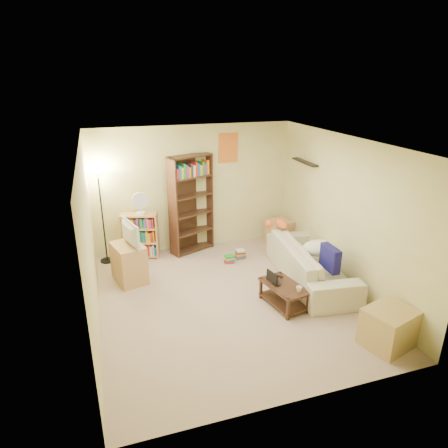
% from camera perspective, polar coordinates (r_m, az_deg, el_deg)
% --- Properties ---
extents(room, '(4.50, 4.54, 2.52)m').
position_cam_1_polar(room, '(5.85, 0.82, 3.03)').
color(room, tan).
rests_on(room, ground).
extents(sofa, '(2.47, 1.40, 0.66)m').
position_cam_1_polar(sofa, '(7.10, 12.22, -5.40)').
color(sofa, beige).
rests_on(sofa, ground).
extents(navy_pillow, '(0.14, 0.44, 0.39)m').
position_cam_1_polar(navy_pillow, '(6.62, 14.92, -4.75)').
color(navy_pillow, navy).
rests_on(navy_pillow, sofa).
extents(cream_blanket, '(0.61, 0.44, 0.26)m').
position_cam_1_polar(cream_blanket, '(7.11, 13.40, -3.36)').
color(cream_blanket, white).
rests_on(cream_blanket, sofa).
extents(tabby_cat, '(0.53, 0.23, 0.18)m').
position_cam_1_polar(tabby_cat, '(7.58, 7.88, 0.04)').
color(tabby_cat, orange).
rests_on(tabby_cat, sofa).
extents(coffee_table, '(0.59, 0.87, 0.36)m').
position_cam_1_polar(coffee_table, '(6.33, 8.55, -9.69)').
color(coffee_table, '#3A2016').
rests_on(coffee_table, ground).
extents(laptop, '(0.33, 0.25, 0.02)m').
position_cam_1_polar(laptop, '(6.34, 7.69, -8.07)').
color(laptop, black).
rests_on(laptop, coffee_table).
extents(laptop_screen, '(0.06, 0.26, 0.18)m').
position_cam_1_polar(laptop_screen, '(6.23, 6.87, -7.56)').
color(laptop_screen, white).
rests_on(laptop_screen, laptop).
extents(mug, '(0.13, 0.13, 0.08)m').
position_cam_1_polar(mug, '(6.11, 10.67, -9.13)').
color(mug, white).
rests_on(mug, coffee_table).
extents(tv_remote, '(0.11, 0.15, 0.02)m').
position_cam_1_polar(tv_remote, '(6.49, 7.82, -7.36)').
color(tv_remote, black).
rests_on(tv_remote, coffee_table).
extents(tv_stand, '(0.61, 0.73, 0.68)m').
position_cam_1_polar(tv_stand, '(7.10, -13.40, -5.44)').
color(tv_stand, tan).
rests_on(tv_stand, ground).
extents(television, '(0.76, 0.46, 0.41)m').
position_cam_1_polar(television, '(6.88, -13.77, -1.35)').
color(television, black).
rests_on(television, tv_stand).
extents(tall_bookshelf, '(0.93, 0.61, 1.96)m').
position_cam_1_polar(tall_bookshelf, '(7.88, -4.72, 3.16)').
color(tall_bookshelf, '#44251A').
rests_on(tall_bookshelf, ground).
extents(short_bookshelf, '(0.75, 0.45, 0.90)m').
position_cam_1_polar(short_bookshelf, '(7.92, -11.90, -1.65)').
color(short_bookshelf, tan).
rests_on(short_bookshelf, ground).
extents(desk_fan, '(0.32, 0.18, 0.44)m').
position_cam_1_polar(desk_fan, '(7.66, -11.87, 2.98)').
color(desk_fan, white).
rests_on(desk_fan, short_bookshelf).
extents(floor_lamp, '(0.30, 0.30, 1.77)m').
position_cam_1_polar(floor_lamp, '(7.59, -17.36, 4.57)').
color(floor_lamp, black).
rests_on(floor_lamp, ground).
extents(side_table, '(0.52, 0.52, 0.52)m').
position_cam_1_polar(side_table, '(8.50, 7.89, -1.19)').
color(side_table, tan).
rests_on(side_table, ground).
extents(end_cabinet, '(0.76, 0.68, 0.53)m').
position_cam_1_polar(end_cabinet, '(5.85, 22.51, -13.49)').
color(end_cabinet, tan).
rests_on(end_cabinet, ground).
extents(book_stacks, '(0.44, 0.25, 0.19)m').
position_cam_1_polar(book_stacks, '(7.75, 1.61, -4.62)').
color(book_stacks, red).
rests_on(book_stacks, ground).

